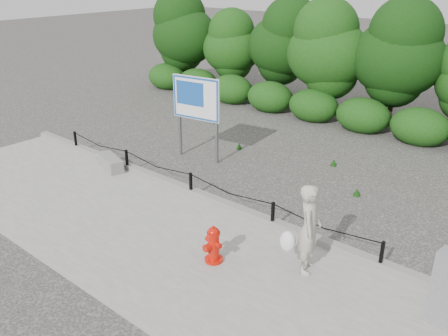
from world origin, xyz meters
name	(u,v)px	position (x,y,z in m)	size (l,w,h in m)	color
ground	(191,197)	(0.00, 0.00, 0.00)	(90.00, 90.00, 0.00)	#2D2B28
sidewalk	(130,226)	(0.00, -2.00, 0.04)	(14.00, 4.00, 0.08)	gray
curb	(192,191)	(0.00, 0.05, 0.15)	(14.00, 0.22, 0.14)	slate
chain_barrier	(191,181)	(0.00, 0.00, 0.46)	(10.06, 0.06, 0.60)	black
treeline	(364,51)	(0.31, 8.88, 2.60)	(20.24, 3.79, 5.10)	black
fire_hydrant	(213,245)	(2.38, -1.86, 0.45)	(0.42, 0.44, 0.78)	red
pedestrian	(308,230)	(3.90, -0.94, 0.94)	(0.84, 0.76, 1.77)	#B3AC99
concrete_block	(111,163)	(-2.94, -0.25, 0.26)	(1.10, 0.39, 0.35)	gray
advertising_sign	(196,102)	(-1.65, 2.01, 1.79)	(1.57, 0.34, 2.53)	slate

